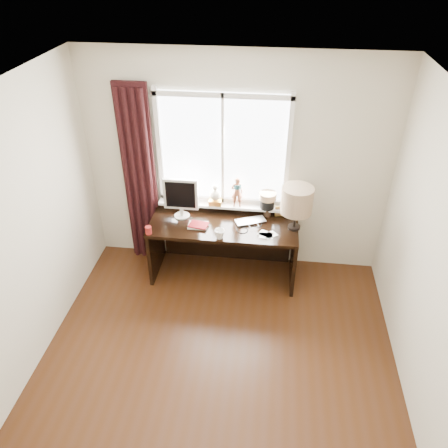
# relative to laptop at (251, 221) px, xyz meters

# --- Properties ---
(floor) EXTENTS (3.50, 4.00, 0.00)m
(floor) POSITION_rel_laptop_xyz_m (-0.20, -1.70, -0.76)
(floor) COLOR #3B1E0F
(floor) RESTS_ON ground
(ceiling) EXTENTS (3.50, 4.00, 0.00)m
(ceiling) POSITION_rel_laptop_xyz_m (-0.20, -1.70, 1.84)
(ceiling) COLOR white
(ceiling) RESTS_ON wall_back
(wall_back) EXTENTS (3.50, 0.00, 2.60)m
(wall_back) POSITION_rel_laptop_xyz_m (-0.20, 0.30, 0.54)
(wall_back) COLOR beige
(wall_back) RESTS_ON ground
(laptop) EXTENTS (0.41, 0.34, 0.03)m
(laptop) POSITION_rel_laptop_xyz_m (0.00, 0.00, 0.00)
(laptop) COLOR silver
(laptop) RESTS_ON desk
(mug) EXTENTS (0.14, 0.14, 0.11)m
(mug) POSITION_rel_laptop_xyz_m (-0.31, -0.36, 0.04)
(mug) COLOR white
(mug) RESTS_ON desk
(red_cup) EXTENTS (0.07, 0.07, 0.09)m
(red_cup) POSITION_rel_laptop_xyz_m (-1.10, -0.37, 0.03)
(red_cup) COLOR maroon
(red_cup) RESTS_ON desk
(window) EXTENTS (1.52, 0.23, 1.40)m
(window) POSITION_rel_laptop_xyz_m (-0.34, 0.25, 0.54)
(window) COLOR white
(window) RESTS_ON ground
(curtain) EXTENTS (0.38, 0.09, 2.25)m
(curtain) POSITION_rel_laptop_xyz_m (-1.34, 0.21, 0.35)
(curtain) COLOR black
(curtain) RESTS_ON floor
(desk) EXTENTS (1.70, 0.70, 0.75)m
(desk) POSITION_rel_laptop_xyz_m (-0.30, 0.03, -0.26)
(desk) COLOR black
(desk) RESTS_ON floor
(monitor) EXTENTS (0.40, 0.18, 0.49)m
(monitor) POSITION_rel_laptop_xyz_m (-0.81, 0.02, 0.26)
(monitor) COLOR beige
(monitor) RESTS_ON desk
(notebook_stack) EXTENTS (0.24, 0.18, 0.03)m
(notebook_stack) POSITION_rel_laptop_xyz_m (-0.59, -0.16, 0.00)
(notebook_stack) COLOR beige
(notebook_stack) RESTS_ON desk
(brush_holder) EXTENTS (0.09, 0.09, 0.25)m
(brush_holder) POSITION_rel_laptop_xyz_m (0.18, 0.16, 0.05)
(brush_holder) COLOR black
(brush_holder) RESTS_ON desk
(icon_frame) EXTENTS (0.10, 0.04, 0.13)m
(icon_frame) POSITION_rel_laptop_xyz_m (0.32, 0.17, 0.05)
(icon_frame) COLOR gold
(icon_frame) RESTS_ON desk
(table_lamp) EXTENTS (0.35, 0.35, 0.52)m
(table_lamp) POSITION_rel_laptop_xyz_m (0.50, -0.07, 0.35)
(table_lamp) COLOR black
(table_lamp) RESTS_ON desk
(loose_papers) EXTENTS (0.24, 0.18, 0.00)m
(loose_papers) POSITION_rel_laptop_xyz_m (0.20, -0.23, -0.01)
(loose_papers) COLOR white
(loose_papers) RESTS_ON desk
(desk_cables) EXTENTS (0.31, 0.28, 0.01)m
(desk_cables) POSITION_rel_laptop_xyz_m (-0.03, -0.11, -0.01)
(desk_cables) COLOR black
(desk_cables) RESTS_ON desk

